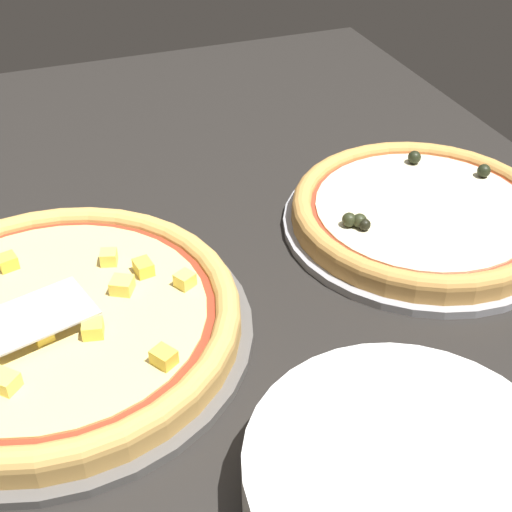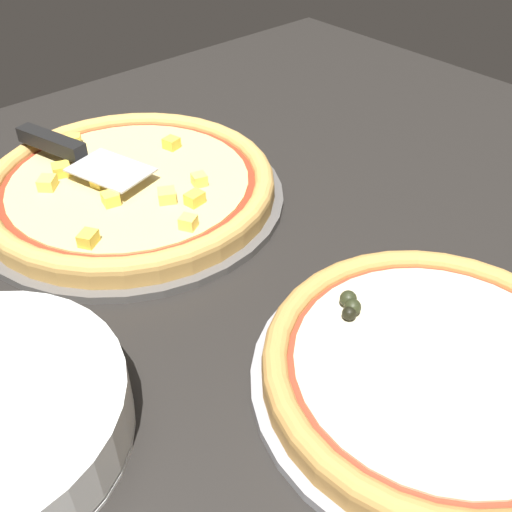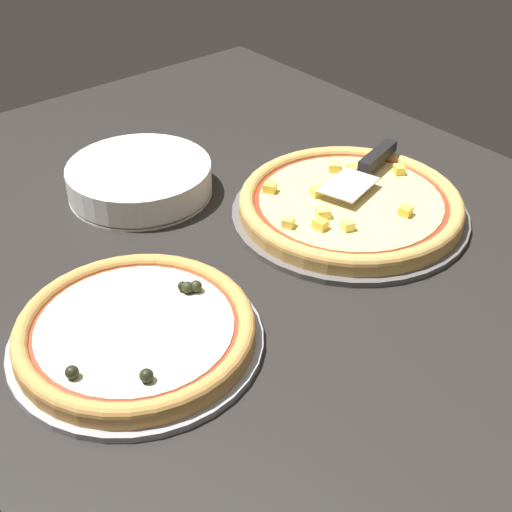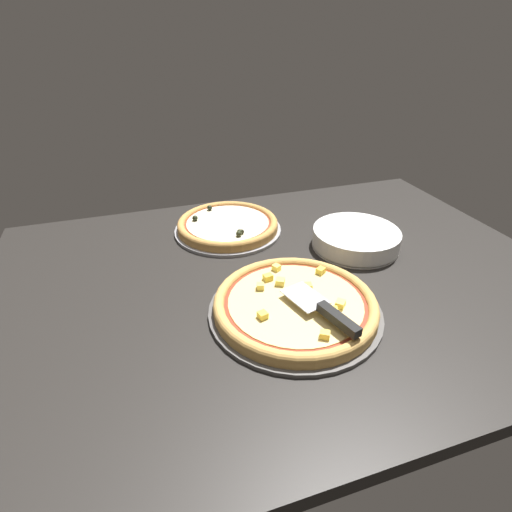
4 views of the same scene
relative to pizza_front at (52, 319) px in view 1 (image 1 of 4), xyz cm
name	(u,v)px [view 1 (image 1 of 4)]	position (x,y,z in cm)	size (l,w,h in cm)	color
ground_plane	(208,332)	(2.70, 15.23, -4.36)	(151.39, 108.81, 3.60)	black
pizza_pan_front	(56,334)	(-0.02, -0.01, -2.06)	(40.14, 40.14, 1.00)	#565451
pizza_front	(52,319)	(0.00, 0.00, 0.00)	(37.73, 37.73, 3.79)	tan
pizza_pan_back	(420,225)	(-4.22, 44.93, -2.06)	(33.99, 33.99, 1.00)	#939399
pizza_back	(423,211)	(-4.23, 44.92, -0.05)	(31.95, 31.95, 4.01)	#C68E47
plate_stack	(405,483)	(29.26, 23.13, 0.24)	(25.47, 25.47, 5.60)	white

